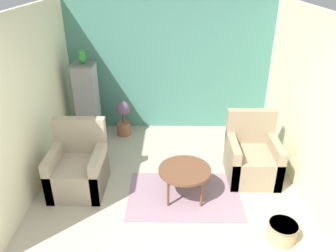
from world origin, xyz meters
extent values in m
cube|color=#4C897A|center=(0.00, 3.57, 1.26)|extent=(3.93, 0.06, 2.51)
cube|color=beige|center=(-1.93, 1.77, 1.26)|extent=(0.06, 3.54, 2.51)
cube|color=beige|center=(1.93, 1.77, 1.26)|extent=(0.06, 3.54, 2.51)
cube|color=gray|center=(0.24, 1.27, 0.01)|extent=(1.60, 1.10, 0.01)
cylinder|color=brown|center=(0.24, 1.27, 0.44)|extent=(0.73, 0.73, 0.04)
cylinder|color=brown|center=(0.01, 1.05, 0.21)|extent=(0.04, 0.04, 0.42)
cylinder|color=brown|center=(0.47, 1.05, 0.21)|extent=(0.04, 0.04, 0.42)
cylinder|color=brown|center=(0.01, 1.50, 0.21)|extent=(0.04, 0.04, 0.42)
cylinder|color=brown|center=(0.47, 1.50, 0.21)|extent=(0.04, 0.04, 0.42)
cube|color=tan|center=(-1.30, 1.42, 0.23)|extent=(0.75, 0.81, 0.46)
cube|color=tan|center=(-1.30, 1.76, 0.73)|extent=(0.75, 0.14, 0.55)
cube|color=tan|center=(-1.62, 1.42, 0.32)|extent=(0.12, 0.81, 0.65)
cube|color=tan|center=(-0.99, 1.42, 0.32)|extent=(0.12, 0.81, 0.65)
cube|color=#9E896B|center=(1.29, 1.76, 0.23)|extent=(0.75, 0.81, 0.46)
cube|color=#9E896B|center=(1.29, 2.09, 0.73)|extent=(0.75, 0.14, 0.55)
cube|color=#9E896B|center=(0.98, 1.76, 0.32)|extent=(0.12, 0.81, 0.65)
cube|color=#9E896B|center=(1.61, 1.76, 0.32)|extent=(0.12, 0.81, 0.65)
cube|color=slate|center=(-1.50, 3.04, 0.04)|extent=(0.52, 0.52, 0.09)
cube|color=#939399|center=(-1.50, 3.04, 0.75)|extent=(0.38, 0.38, 1.33)
cube|color=slate|center=(-1.50, 3.04, 1.43)|extent=(0.40, 0.40, 0.03)
ellipsoid|color=green|center=(-1.50, 3.04, 1.55)|extent=(0.12, 0.15, 0.20)
sphere|color=green|center=(-1.50, 3.03, 1.65)|extent=(0.10, 0.10, 0.10)
cone|color=gold|center=(-1.50, 2.98, 1.65)|extent=(0.05, 0.05, 0.05)
cone|color=green|center=(-1.50, 3.11, 1.53)|extent=(0.06, 0.13, 0.17)
cylinder|color=brown|center=(-0.88, 3.16, 0.13)|extent=(0.26, 0.26, 0.25)
cylinder|color=brown|center=(-0.88, 3.16, 0.36)|extent=(0.03, 0.03, 0.21)
sphere|color=#664C6B|center=(-0.88, 3.16, 0.56)|extent=(0.27, 0.27, 0.27)
sphere|color=#664C6B|center=(-0.95, 3.19, 0.51)|extent=(0.16, 0.16, 0.16)
sphere|color=#664C6B|center=(-0.81, 3.14, 0.52)|extent=(0.15, 0.15, 0.15)
cylinder|color=tan|center=(1.39, 0.45, 0.12)|extent=(0.34, 0.34, 0.24)
cylinder|color=#957E57|center=(1.39, 0.45, 0.23)|extent=(0.35, 0.35, 0.02)
camera|label=1|loc=(0.06, -2.51, 3.02)|focal=35.00mm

